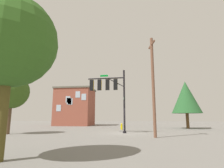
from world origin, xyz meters
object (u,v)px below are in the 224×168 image
object	(u,v)px
fire_hydrant	(122,126)
tree_near	(11,92)
utility_pole	(153,84)
tree_far	(186,97)
signal_pole_assembly	(109,89)
tree_mid	(10,42)
brick_building	(75,107)

from	to	relation	value
fire_hydrant	tree_near	size ratio (longest dim) A/B	0.14
utility_pole	fire_hydrant	world-z (taller)	utility_pole
utility_pole	tree_far	world-z (taller)	utility_pole
fire_hydrant	signal_pole_assembly	bearing A→B (deg)	80.28
fire_hydrant	tree_far	bearing A→B (deg)	-159.38
utility_pole	tree_mid	distance (m)	11.14
utility_pole	brick_building	xyz separation A→B (m)	(13.80, -20.34, -0.68)
fire_hydrant	tree_near	xyz separation A→B (m)	(10.46, 8.00, 3.74)
signal_pole_assembly	brick_building	bearing A→B (deg)	-60.01
fire_hydrant	tree_near	distance (m)	13.69
tree_near	tree_far	world-z (taller)	tree_far
utility_pole	brick_building	bearing A→B (deg)	-55.85
tree_far	brick_building	distance (m)	21.07
tree_near	tree_far	distance (m)	22.89
signal_pole_assembly	utility_pole	bearing A→B (deg)	137.53
tree_far	signal_pole_assembly	bearing A→B (deg)	40.61
brick_building	tree_far	bearing A→B (deg)	158.91
signal_pole_assembly	fire_hydrant	xyz separation A→B (m)	(-0.90, -5.26, -4.24)
tree_mid	brick_building	distance (m)	30.24
utility_pole	brick_building	distance (m)	24.59
signal_pole_assembly	brick_building	distance (m)	18.89
tree_mid	tree_near	bearing A→B (deg)	-54.29
tree_far	brick_building	bearing A→B (deg)	-21.09
fire_hydrant	tree_mid	size ratio (longest dim) A/B	0.12
tree_near	fire_hydrant	bearing A→B (deg)	-142.61
utility_pole	fire_hydrant	size ratio (longest dim) A/B	10.22
tree_far	brick_building	size ratio (longest dim) A/B	0.93
tree_mid	brick_building	bearing A→B (deg)	-76.13
tree_far	utility_pole	bearing A→B (deg)	65.37
brick_building	signal_pole_assembly	bearing A→B (deg)	119.99
tree_near	tree_mid	bearing A→B (deg)	125.71
tree_near	tree_far	xyz separation A→B (m)	(-19.78, -11.50, 0.39)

